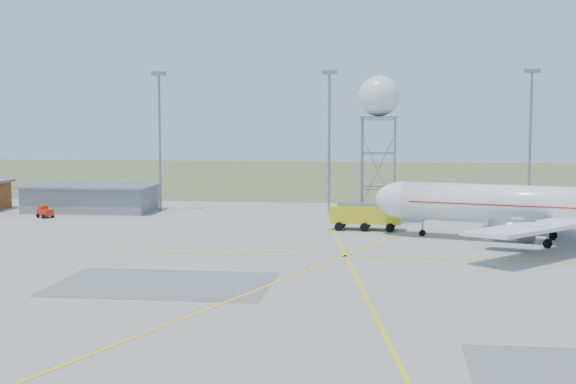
# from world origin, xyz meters

# --- Properties ---
(ground) EXTENTS (400.00, 400.00, 0.00)m
(ground) POSITION_xyz_m (0.00, 0.00, 0.00)
(ground) COLOR #A1A29C
(ground) RESTS_ON ground
(grass_strip) EXTENTS (400.00, 120.00, 0.03)m
(grass_strip) POSITION_xyz_m (0.00, 140.00, 0.01)
(grass_strip) COLOR #4C5F34
(grass_strip) RESTS_ON ground
(building_grey) EXTENTS (19.00, 10.00, 3.90)m
(building_grey) POSITION_xyz_m (-45.00, 64.00, 1.97)
(building_grey) COLOR slate
(building_grey) RESTS_ON ground
(mast_a) EXTENTS (2.20, 0.50, 20.50)m
(mast_a) POSITION_xyz_m (-35.00, 66.00, 12.07)
(mast_a) COLOR gray
(mast_a) RESTS_ON ground
(mast_b) EXTENTS (2.20, 0.50, 20.50)m
(mast_b) POSITION_xyz_m (-10.00, 66.00, 12.07)
(mast_b) COLOR gray
(mast_b) RESTS_ON ground
(mast_c) EXTENTS (2.20, 0.50, 20.50)m
(mast_c) POSITION_xyz_m (18.00, 66.00, 12.07)
(mast_c) COLOR gray
(mast_c) RESTS_ON ground
(airliner_main) EXTENTS (38.24, 36.28, 13.20)m
(airliner_main) POSITION_xyz_m (14.72, 41.35, 4.05)
(airliner_main) COLOR silver
(airliner_main) RESTS_ON ground
(radar_tower) EXTENTS (5.32, 5.32, 19.24)m
(radar_tower) POSITION_xyz_m (-2.84, 56.72, 10.80)
(radar_tower) COLOR gray
(radar_tower) RESTS_ON ground
(fire_truck) EXTENTS (8.87, 3.93, 3.48)m
(fire_truck) POSITION_xyz_m (-3.97, 49.37, 1.67)
(fire_truck) COLOR gold
(fire_truck) RESTS_ON ground
(baggage_tug) EXTENTS (2.54, 2.47, 1.64)m
(baggage_tug) POSITION_xyz_m (-48.52, 55.94, 0.62)
(baggage_tug) COLOR red
(baggage_tug) RESTS_ON ground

